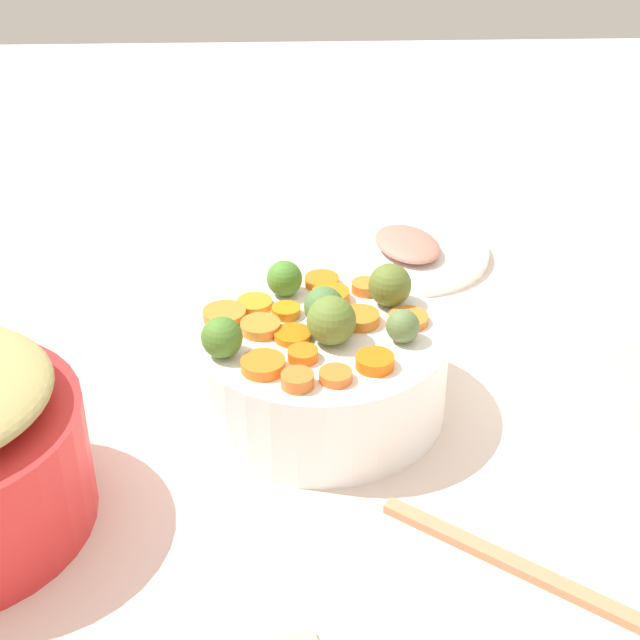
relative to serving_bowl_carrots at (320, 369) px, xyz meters
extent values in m
cube|color=beige|center=(0.02, 0.01, -0.05)|extent=(2.40, 2.40, 0.02)
cylinder|color=white|center=(0.00, 0.00, 0.00)|extent=(0.23, 0.23, 0.09)
cylinder|color=orange|center=(-0.05, 0.00, 0.05)|extent=(0.05, 0.05, 0.01)
cylinder|color=orange|center=(0.04, 0.01, 0.05)|extent=(0.04, 0.04, 0.01)
cylinder|color=orange|center=(-0.02, -0.08, 0.05)|extent=(0.03, 0.03, 0.01)
cylinder|color=orange|center=(-0.05, -0.06, 0.05)|extent=(0.05, 0.05, 0.01)
cylinder|color=orange|center=(0.01, 0.05, 0.05)|extent=(0.05, 0.05, 0.01)
cylinder|color=orange|center=(0.01, -0.08, 0.05)|extent=(0.04, 0.04, 0.01)
cylinder|color=orange|center=(-0.06, 0.04, 0.05)|extent=(0.04, 0.04, 0.01)
cylinder|color=orange|center=(0.08, 0.01, 0.05)|extent=(0.05, 0.05, 0.01)
cylinder|color=orange|center=(-0.02, -0.05, 0.05)|extent=(0.04, 0.04, 0.01)
cylinder|color=orange|center=(0.00, 0.08, 0.05)|extent=(0.04, 0.04, 0.01)
cylinder|color=orange|center=(-0.02, -0.01, 0.05)|extent=(0.03, 0.03, 0.01)
cylinder|color=orange|center=(0.04, -0.06, 0.05)|extent=(0.03, 0.03, 0.01)
cylinder|color=orange|center=(0.05, 0.07, 0.05)|extent=(0.03, 0.03, 0.01)
cylinder|color=orange|center=(-0.09, 0.02, 0.05)|extent=(0.05, 0.05, 0.01)
cylinder|color=orange|center=(-0.03, 0.03, 0.05)|extent=(0.04, 0.04, 0.01)
sphere|color=#4A7A2A|center=(-0.08, -0.04, 0.06)|extent=(0.04, 0.04, 0.04)
sphere|color=#48812B|center=(-0.03, 0.06, 0.06)|extent=(0.03, 0.03, 0.03)
sphere|color=#4B763D|center=(0.00, 0.01, 0.06)|extent=(0.04, 0.04, 0.04)
sphere|color=olive|center=(0.07, 0.04, 0.06)|extent=(0.04, 0.04, 0.04)
sphere|color=#5D7741|center=(0.07, -0.02, 0.06)|extent=(0.03, 0.03, 0.03)
sphere|color=olive|center=(0.01, -0.02, 0.06)|extent=(0.04, 0.04, 0.04)
cube|color=tan|center=(0.16, -0.22, -0.04)|extent=(0.22, 0.17, 0.01)
cylinder|color=white|center=(0.11, 0.30, -0.04)|extent=(0.20, 0.20, 0.01)
ellipsoid|color=#BB7464|center=(0.11, 0.29, -0.02)|extent=(0.10, 0.12, 0.02)
camera|label=1|loc=(-0.03, -0.73, 0.50)|focal=54.68mm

